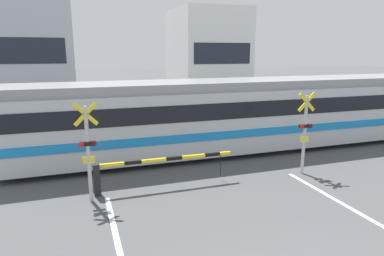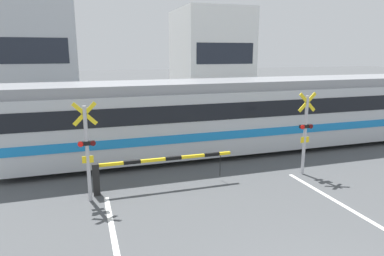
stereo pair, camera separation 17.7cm
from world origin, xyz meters
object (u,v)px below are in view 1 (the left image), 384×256
Objects in this scene: crossing_barrier_near at (140,168)px; crossing_signal_right at (305,130)px; commuter_train at (256,112)px; crossing_signal_left at (88,148)px; crossing_barrier_far at (201,122)px.

crossing_signal_right is (5.77, -0.36, 0.87)m from crossing_barrier_near.
commuter_train is at bearing 89.22° from crossing_signal_right.
crossing_signal_left reaches higher than crossing_barrier_near.
commuter_train is 3.51m from crossing_signal_right.
crossing_barrier_far is 8.62m from crossing_signal_left.
commuter_train reaches higher than crossing_barrier_far.
commuter_train is at bearing 28.44° from crossing_barrier_near.
commuter_train is 8.13m from crossing_signal_left.
crossing_signal_right is (-0.05, -3.51, -0.05)m from commuter_train.
crossing_signal_left is at bearing -132.29° from crossing_barrier_far.
crossing_signal_right is at bearing -90.78° from commuter_train.
commuter_train reaches higher than crossing_barrier_near.
crossing_barrier_near is at bearing -125.46° from crossing_barrier_far.
crossing_barrier_near is 1.54× the size of crossing_signal_right.
commuter_train is 4.64× the size of crossing_barrier_far.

